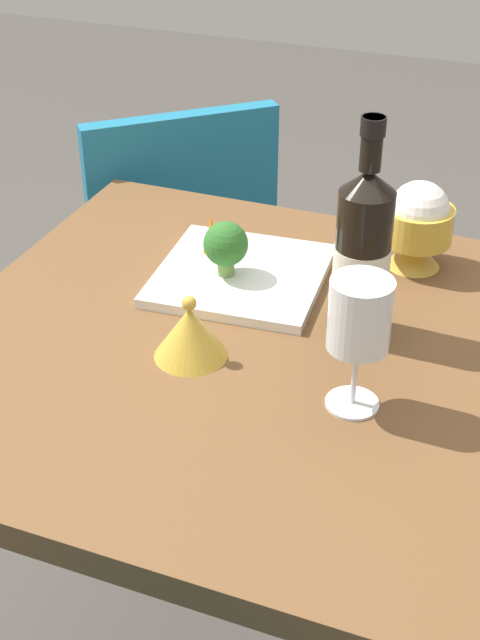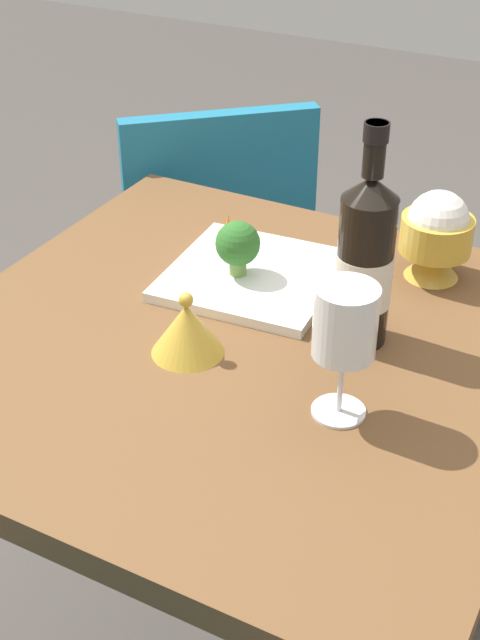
{
  "view_description": "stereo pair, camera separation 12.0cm",
  "coord_description": "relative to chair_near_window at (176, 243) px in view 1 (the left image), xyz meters",
  "views": [
    {
      "loc": [
        0.36,
        -0.94,
        1.44
      ],
      "look_at": [
        0.0,
        0.0,
        0.79
      ],
      "focal_mm": 49.15,
      "sensor_mm": 36.0,
      "label": 1
    },
    {
      "loc": [
        0.47,
        -0.89,
        1.44
      ],
      "look_at": [
        0.0,
        0.0,
        0.79
      ],
      "focal_mm": 49.15,
      "sensor_mm": 36.0,
      "label": 2
    }
  ],
  "objects": [
    {
      "name": "dining_table",
      "position": [
        0.39,
        -0.61,
        0.13
      ],
      "size": [
        0.83,
        0.83,
        0.76
      ],
      "color": "brown",
      "rests_on": "ground_plane"
    },
    {
      "name": "chair_near_window",
      "position": [
        0.0,
        0.0,
        0.0
      ],
      "size": [
        0.56,
        0.56,
        0.85
      ],
      "rotation": [
        0.0,
        0.0,
        0.73
      ],
      "color": "teal",
      "rests_on": "ground_plane"
    },
    {
      "name": "wine_bottle",
      "position": [
        0.53,
        -0.53,
        0.35
      ],
      "size": [
        0.08,
        0.08,
        0.31
      ],
      "color": "black",
      "rests_on": "dining_table"
    },
    {
      "name": "wine_glass",
      "position": [
        0.57,
        -0.69,
        0.36
      ],
      "size": [
        0.08,
        0.08,
        0.18
      ],
      "color": "white",
      "rests_on": "dining_table"
    },
    {
      "name": "rice_bowl",
      "position": [
        0.57,
        -0.32,
        0.3
      ],
      "size": [
        0.11,
        0.11,
        0.14
      ],
      "color": "gold",
      "rests_on": "dining_table"
    },
    {
      "name": "rice_bowl_lid",
      "position": [
        0.34,
        -0.67,
        0.27
      ],
      "size": [
        0.1,
        0.1,
        0.09
      ],
      "color": "gold",
      "rests_on": "dining_table"
    },
    {
      "name": "serving_plate",
      "position": [
        0.33,
        -0.46,
        0.24
      ],
      "size": [
        0.27,
        0.27,
        0.02
      ],
      "rotation": [
        0.0,
        0.0,
        0.07
      ],
      "color": "white",
      "rests_on": "dining_table"
    },
    {
      "name": "broccoli_floret",
      "position": [
        0.31,
        -0.47,
        0.29
      ],
      "size": [
        0.07,
        0.07,
        0.09
      ],
      "color": "#729E4C",
      "rests_on": "serving_plate"
    },
    {
      "name": "carrot_garnish_left",
      "position": [
        0.27,
        -0.42,
        0.28
      ],
      "size": [
        0.03,
        0.03,
        0.06
      ],
      "color": "orange",
      "rests_on": "serving_plate"
    }
  ]
}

